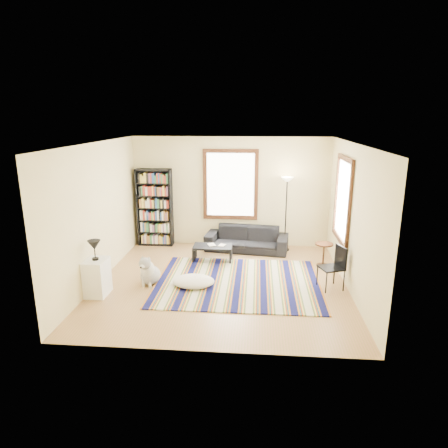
# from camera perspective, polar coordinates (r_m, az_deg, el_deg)

# --- Properties ---
(floor) EXTENTS (5.00, 5.00, 0.10)m
(floor) POSITION_cam_1_polar(r_m,az_deg,el_deg) (8.28, -0.29, -8.62)
(floor) COLOR #AB734E
(floor) RESTS_ON ground
(ceiling) EXTENTS (5.00, 5.00, 0.10)m
(ceiling) POSITION_cam_1_polar(r_m,az_deg,el_deg) (7.59, -0.32, 11.84)
(ceiling) COLOR white
(ceiling) RESTS_ON floor
(wall_back) EXTENTS (5.00, 0.10, 2.80)m
(wall_back) POSITION_cam_1_polar(r_m,az_deg,el_deg) (10.29, 0.96, 4.61)
(wall_back) COLOR beige
(wall_back) RESTS_ON floor
(wall_front) EXTENTS (5.00, 0.10, 2.80)m
(wall_front) POSITION_cam_1_polar(r_m,az_deg,el_deg) (5.39, -2.74, -5.45)
(wall_front) COLOR beige
(wall_front) RESTS_ON floor
(wall_left) EXTENTS (0.10, 5.00, 2.80)m
(wall_left) POSITION_cam_1_polar(r_m,az_deg,el_deg) (8.42, -17.87, 1.46)
(wall_left) COLOR beige
(wall_left) RESTS_ON floor
(wall_right) EXTENTS (0.10, 5.00, 2.80)m
(wall_right) POSITION_cam_1_polar(r_m,az_deg,el_deg) (8.00, 18.20, 0.73)
(wall_right) COLOR beige
(wall_right) RESTS_ON floor
(window_back) EXTENTS (1.20, 0.06, 1.60)m
(window_back) POSITION_cam_1_polar(r_m,az_deg,el_deg) (10.18, 0.94, 5.64)
(window_back) COLOR white
(window_back) RESTS_ON wall_back
(window_right) EXTENTS (0.06, 1.20, 1.60)m
(window_right) POSITION_cam_1_polar(r_m,az_deg,el_deg) (8.70, 16.63, 3.34)
(window_right) COLOR white
(window_right) RESTS_ON wall_right
(rug) EXTENTS (3.32, 2.65, 0.02)m
(rug) POSITION_cam_1_polar(r_m,az_deg,el_deg) (8.24, 1.98, -8.29)
(rug) COLOR #0D0F42
(rug) RESTS_ON floor
(sofa) EXTENTS (2.13, 1.05, 0.60)m
(sofa) POSITION_cam_1_polar(r_m,az_deg,el_deg) (10.05, 3.26, -2.14)
(sofa) COLOR black
(sofa) RESTS_ON floor
(bookshelf) EXTENTS (0.90, 0.30, 2.00)m
(bookshelf) POSITION_cam_1_polar(r_m,az_deg,el_deg) (10.46, -9.85, 2.33)
(bookshelf) COLOR black
(bookshelf) RESTS_ON floor
(coffee_table) EXTENTS (0.95, 0.60, 0.36)m
(coffee_table) POSITION_cam_1_polar(r_m,az_deg,el_deg) (9.39, -1.63, -4.16)
(coffee_table) COLOR black
(coffee_table) RESTS_ON floor
(book_a) EXTENTS (0.25, 0.23, 0.02)m
(book_a) POSITION_cam_1_polar(r_m,az_deg,el_deg) (9.34, -2.25, -3.04)
(book_a) COLOR beige
(book_a) RESTS_ON coffee_table
(book_b) EXTENTS (0.19, 0.23, 0.01)m
(book_b) POSITION_cam_1_polar(r_m,az_deg,el_deg) (9.36, -0.69, -3.00)
(book_b) COLOR beige
(book_b) RESTS_ON coffee_table
(floor_cushion) EXTENTS (1.00, 0.88, 0.21)m
(floor_cushion) POSITION_cam_1_polar(r_m,az_deg,el_deg) (8.06, -4.39, -8.15)
(floor_cushion) COLOR silver
(floor_cushion) RESTS_ON floor
(floor_lamp) EXTENTS (0.38, 0.38, 1.86)m
(floor_lamp) POSITION_cam_1_polar(r_m,az_deg,el_deg) (10.00, 8.83, 1.36)
(floor_lamp) COLOR black
(floor_lamp) RESTS_ON floor
(side_table) EXTENTS (0.46, 0.46, 0.54)m
(side_table) POSITION_cam_1_polar(r_m,az_deg,el_deg) (9.28, 14.02, -4.28)
(side_table) COLOR #422410
(side_table) RESTS_ON floor
(folding_chair) EXTENTS (0.53, 0.52, 0.86)m
(folding_chair) POSITION_cam_1_polar(r_m,az_deg,el_deg) (8.09, 15.05, -6.08)
(folding_chair) COLOR black
(folding_chair) RESTS_ON floor
(white_cabinet) EXTENTS (0.39, 0.51, 0.70)m
(white_cabinet) POSITION_cam_1_polar(r_m,az_deg,el_deg) (7.96, -17.68, -7.26)
(white_cabinet) COLOR white
(white_cabinet) RESTS_ON floor
(table_lamp) EXTENTS (0.31, 0.31, 0.38)m
(table_lamp) POSITION_cam_1_polar(r_m,az_deg,el_deg) (7.78, -18.00, -3.58)
(table_lamp) COLOR black
(table_lamp) RESTS_ON white_cabinet
(dog) EXTENTS (0.56, 0.70, 0.62)m
(dog) POSITION_cam_1_polar(r_m,az_deg,el_deg) (8.22, -10.50, -6.35)
(dog) COLOR silver
(dog) RESTS_ON floor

